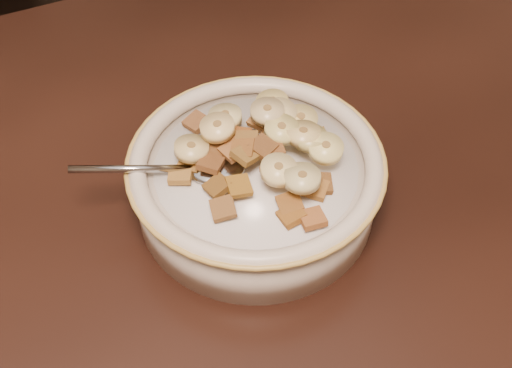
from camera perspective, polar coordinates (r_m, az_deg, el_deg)
name	(u,v)px	position (r m, az deg, el deg)	size (l,w,h in m)	color
table	(21,331)	(0.60, -20.13, -12.15)	(1.40, 0.90, 0.04)	black
cereal_bowl	(256,186)	(0.60, 0.00, -0.21)	(0.22, 0.22, 0.05)	beige
milk	(256,167)	(0.58, 0.00, 1.53)	(0.18, 0.18, 0.00)	silver
spoon	(217,168)	(0.57, -3.53, 1.42)	(0.04, 0.05, 0.01)	#949596
cereal_square_0	(312,218)	(0.53, 5.04, -3.06)	(0.02, 0.02, 0.01)	#945324
cereal_square_1	(292,215)	(0.53, 3.18, -2.81)	(0.02, 0.02, 0.01)	brown
cereal_square_2	(223,208)	(0.53, -2.95, -2.19)	(0.02, 0.02, 0.01)	brown
cereal_square_3	(267,114)	(0.62, 0.95, 6.26)	(0.02, 0.02, 0.01)	brown
cereal_square_4	(218,186)	(0.55, -3.44, -0.19)	(0.02, 0.02, 0.01)	brown
cereal_square_5	(263,147)	(0.56, 0.62, 3.31)	(0.02, 0.02, 0.01)	brown
cereal_square_6	(261,120)	(0.60, 0.45, 5.73)	(0.02, 0.02, 0.01)	#945F2E
cereal_square_7	(191,162)	(0.57, -5.81, 1.95)	(0.02, 0.02, 0.01)	brown
cereal_square_8	(233,150)	(0.56, -2.04, 3.03)	(0.02, 0.02, 0.01)	brown
cereal_square_9	(246,155)	(0.55, -0.93, 2.61)	(0.02, 0.02, 0.01)	olive
cereal_square_10	(316,188)	(0.55, 5.31, -0.39)	(0.02, 0.02, 0.01)	#8F611E
cereal_square_11	(310,138)	(0.59, 4.84, 4.06)	(0.02, 0.02, 0.01)	olive
cereal_square_12	(316,137)	(0.59, 5.35, 4.20)	(0.02, 0.02, 0.01)	#9D6724
cereal_square_13	(216,149)	(0.57, -3.55, 3.10)	(0.02, 0.02, 0.01)	brown
cereal_square_14	(290,204)	(0.54, 3.03, -1.76)	(0.02, 0.02, 0.01)	#93511E
cereal_square_15	(320,183)	(0.56, 5.73, 0.06)	(0.02, 0.02, 0.01)	brown
cereal_square_16	(211,163)	(0.56, -4.06, 1.84)	(0.02, 0.02, 0.01)	brown
cereal_square_17	(196,122)	(0.61, -5.32, 5.52)	(0.02, 0.02, 0.01)	brown
cereal_square_18	(246,140)	(0.57, -0.86, 3.91)	(0.02, 0.02, 0.01)	brown
cereal_square_19	(239,186)	(0.54, -1.54, -0.19)	(0.02, 0.02, 0.01)	#875C17
cereal_square_20	(272,148)	(0.56, 1.40, 3.22)	(0.02, 0.02, 0.01)	brown
cereal_square_21	(194,146)	(0.58, -5.52, 3.36)	(0.02, 0.02, 0.01)	brown
cereal_square_22	(239,136)	(0.58, -1.50, 4.25)	(0.02, 0.02, 0.01)	brown
cereal_square_23	(243,149)	(0.56, -1.19, 3.10)	(0.02, 0.02, 0.01)	brown
cereal_square_24	(180,175)	(0.56, -6.76, 0.83)	(0.02, 0.02, 0.01)	olive
cereal_square_25	(227,121)	(0.61, -2.61, 5.63)	(0.02, 0.02, 0.01)	#955F21
cereal_square_26	(276,168)	(0.55, 1.76, 1.43)	(0.02, 0.02, 0.01)	#975A1B
banana_slice_0	(225,117)	(0.59, -2.76, 5.96)	(0.03, 0.03, 0.01)	#F4E195
banana_slice_1	(272,104)	(0.61, 1.46, 7.14)	(0.03, 0.03, 0.01)	tan
banana_slice_2	(302,178)	(0.53, 4.13, 0.52)	(0.03, 0.03, 0.01)	#DCD37E
banana_slice_3	(301,120)	(0.59, 4.01, 5.72)	(0.03, 0.03, 0.01)	tan
banana_slice_4	(303,134)	(0.57, 4.22, 4.47)	(0.03, 0.03, 0.01)	#DBC97E
banana_slice_5	(267,112)	(0.58, 1.01, 6.44)	(0.03, 0.03, 0.01)	#CEB582
banana_slice_6	(282,130)	(0.57, 2.29, 4.85)	(0.03, 0.03, 0.01)	#CDC377
banana_slice_7	(280,113)	(0.59, 2.12, 6.34)	(0.03, 0.03, 0.01)	#EFD286
banana_slice_8	(217,128)	(0.57, -3.45, 5.03)	(0.03, 0.03, 0.01)	#E0C77D
banana_slice_9	(279,170)	(0.54, 2.02, 1.26)	(0.03, 0.03, 0.01)	#EDCD81
banana_slice_10	(310,138)	(0.57, 4.83, 4.10)	(0.03, 0.03, 0.01)	tan
banana_slice_11	(326,149)	(0.56, 6.22, 3.15)	(0.03, 0.03, 0.01)	#F9EA79
banana_slice_12	(192,149)	(0.57, -5.75, 3.14)	(0.03, 0.03, 0.01)	#E4C883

